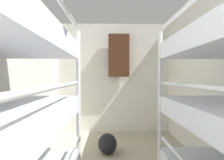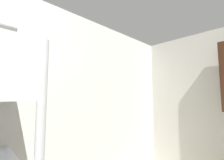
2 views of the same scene
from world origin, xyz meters
The scene contains 3 objects.
wall_back centered at (0.00, 4.62, 1.18)m, with size 2.52×0.06×2.36m.
duffel_bag centered at (-0.13, 3.39, 0.15)m, with size 0.30×0.48×0.30m.
hanging_coat centered at (0.10, 4.47, 1.66)m, with size 0.44×0.12×0.90m.
Camera 1 is at (-0.12, 0.24, 1.21)m, focal length 32.00 mm.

